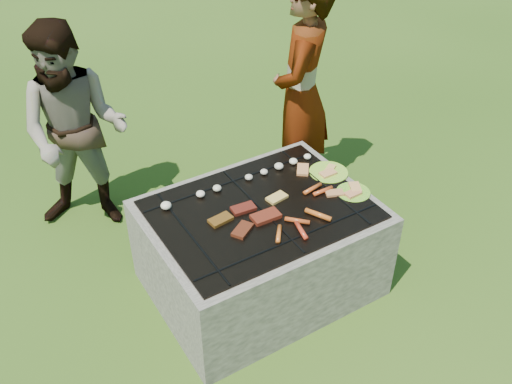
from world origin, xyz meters
TOP-DOWN VIEW (x-y plane):
  - lawn at (0.00, 0.00)m, footprint 60.00×60.00m
  - fire_pit at (0.00, 0.00)m, footprint 1.30×1.00m
  - mushrooms at (0.04, 0.29)m, footprint 1.06×0.06m
  - pork_slabs at (-0.12, -0.04)m, footprint 0.38×0.27m
  - sausages at (0.20, -0.18)m, footprint 0.56×0.38m
  - bread_on_grate at (0.32, 0.06)m, footprint 0.45×0.42m
  - plate_far at (0.56, 0.09)m, footprint 0.32×0.32m
  - plate_near at (0.56, -0.15)m, footprint 0.26×0.26m
  - cook at (0.76, 0.69)m, footprint 0.71×0.71m
  - bystander at (-0.69, 1.19)m, footprint 0.91×0.86m

SIDE VIEW (x-z plane):
  - lawn at x=0.00m, z-range 0.00..0.00m
  - fire_pit at x=0.00m, z-range -0.03..0.59m
  - plate_far at x=0.56m, z-range 0.59..0.63m
  - plate_near at x=0.56m, z-range 0.60..0.63m
  - bread_on_grate at x=0.32m, z-range 0.61..0.63m
  - pork_slabs at x=-0.12m, z-range 0.61..0.63m
  - sausages at x=0.20m, z-range 0.61..0.64m
  - mushrooms at x=0.04m, z-range 0.61..0.65m
  - bystander at x=-0.69m, z-range 0.00..1.48m
  - cook at x=0.76m, z-range 0.00..1.67m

